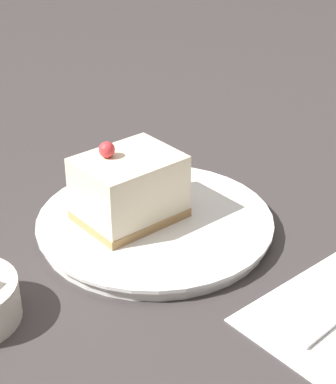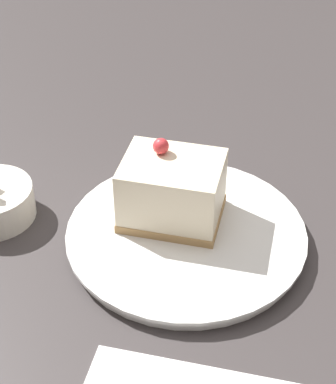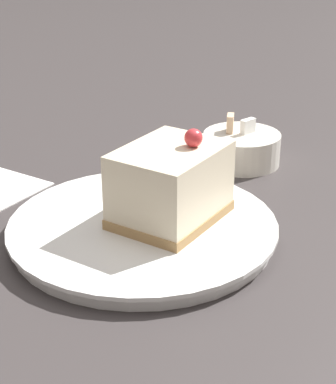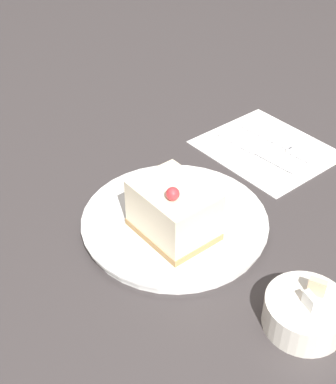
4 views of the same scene
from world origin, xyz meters
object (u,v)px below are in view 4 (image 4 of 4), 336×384
at_px(knife, 249,148).
at_px(sugar_bowl, 307,310).
at_px(plate, 175,222).
at_px(fork, 283,145).
at_px(cake_slice, 173,211).

xyz_separation_m(knife, sugar_bowl, (0.25, 0.27, 0.02)).
xyz_separation_m(plate, fork, (-0.28, -0.01, -0.00)).
relative_size(plate, fork, 1.71).
xyz_separation_m(plate, sugar_bowl, (0.02, 0.22, 0.01)).
height_order(cake_slice, sugar_bowl, cake_slice).
height_order(cake_slice, fork, cake_slice).
bearing_deg(fork, plate, 4.95).
bearing_deg(plate, knife, -169.77).
relative_size(fork, sugar_bowl, 1.61).
bearing_deg(fork, sugar_bowl, 41.51).
bearing_deg(cake_slice, plate, -133.97).
bearing_deg(plate, fork, -178.76).
xyz_separation_m(plate, cake_slice, (0.02, 0.02, 0.04)).
xyz_separation_m(cake_slice, sugar_bowl, (-0.01, 0.21, -0.03)).
xyz_separation_m(fork, knife, (0.05, -0.04, -0.00)).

